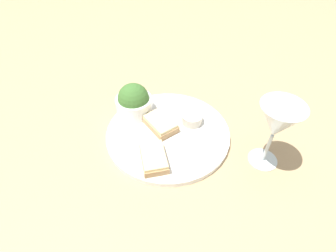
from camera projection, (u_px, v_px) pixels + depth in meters
The scene contains 7 objects.
ground_plane at pixel (168, 135), 0.70m from camera, with size 4.00×4.00×0.00m, color tan.
dinner_plate at pixel (168, 133), 0.69m from camera, with size 0.32×0.32×0.01m.
salad_bowl at pixel (134, 101), 0.72m from camera, with size 0.10×0.10×0.09m.
sauce_ramekin at pixel (192, 118), 0.70m from camera, with size 0.06×0.06×0.03m.
cheese_toast_near at pixel (160, 124), 0.69m from camera, with size 0.11×0.10×0.03m.
cheese_toast_far at pixel (154, 158), 0.61m from camera, with size 0.09×0.07×0.03m.
wine_glass at pixel (277, 123), 0.55m from camera, with size 0.09×0.09×0.17m.
Camera 1 is at (0.48, -0.04, 0.51)m, focal length 28.00 mm.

